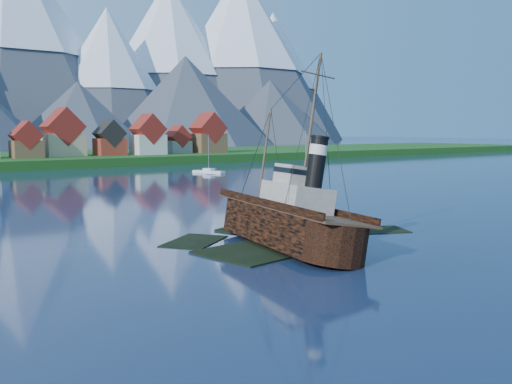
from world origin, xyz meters
TOP-DOWN VIEW (x-y plane):
  - ground at (0.00, 0.00)m, footprint 1400.00×1400.00m
  - shoal at (1.78, 2.15)m, footprint 31.71×21.24m
  - seawall at (0.00, 132.00)m, footprint 600.00×2.50m
  - tugboat_wreck at (-2.62, -0.49)m, footprint 6.32×27.25m
  - sailboat_d at (64.55, 69.62)m, footprint 5.56×9.54m
  - sailboat_e at (45.99, 90.36)m, footprint 6.02×10.06m

SIDE VIEW (x-z plane):
  - shoal at x=1.78m, z-range -0.92..0.22m
  - ground at x=0.00m, z-range 0.00..0.00m
  - seawall at x=0.00m, z-range -1.00..1.00m
  - sailboat_e at x=45.99m, z-range -5.47..5.97m
  - sailboat_d at x=64.55m, z-range -6.07..6.66m
  - tugboat_wreck at x=-2.62m, z-range -8.07..13.52m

